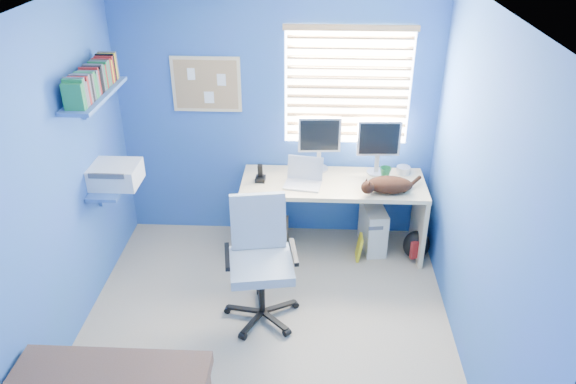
{
  "coord_description": "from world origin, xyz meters",
  "views": [
    {
      "loc": [
        0.35,
        -3.38,
        3.16
      ],
      "look_at": [
        0.15,
        0.65,
        0.95
      ],
      "focal_mm": 35.0,
      "sensor_mm": 36.0,
      "label": 1
    }
  ],
  "objects_px": {
    "laptop": "(303,175)",
    "office_chair": "(261,276)",
    "cat": "(389,185)",
    "tower_pc": "(373,227)",
    "desk": "(332,216)"
  },
  "relations": [
    {
      "from": "laptop",
      "to": "office_chair",
      "type": "xyz_separation_m",
      "value": [
        -0.31,
        -0.91,
        -0.47
      ]
    },
    {
      "from": "desk",
      "to": "office_chair",
      "type": "bearing_deg",
      "value": -120.8
    },
    {
      "from": "laptop",
      "to": "cat",
      "type": "relative_size",
      "value": 0.8
    },
    {
      "from": "desk",
      "to": "cat",
      "type": "xyz_separation_m",
      "value": [
        0.49,
        -0.18,
        0.44
      ]
    },
    {
      "from": "cat",
      "to": "office_chair",
      "type": "bearing_deg",
      "value": -165.24
    },
    {
      "from": "cat",
      "to": "tower_pc",
      "type": "relative_size",
      "value": 0.92
    },
    {
      "from": "desk",
      "to": "office_chair",
      "type": "relative_size",
      "value": 1.66
    },
    {
      "from": "cat",
      "to": "office_chair",
      "type": "distance_m",
      "value": 1.43
    },
    {
      "from": "laptop",
      "to": "tower_pc",
      "type": "xyz_separation_m",
      "value": [
        0.69,
        0.13,
        -0.62
      ]
    },
    {
      "from": "desk",
      "to": "cat",
      "type": "height_order",
      "value": "cat"
    },
    {
      "from": "laptop",
      "to": "desk",
      "type": "bearing_deg",
      "value": 26.18
    },
    {
      "from": "tower_pc",
      "to": "office_chair",
      "type": "distance_m",
      "value": 1.45
    },
    {
      "from": "desk",
      "to": "office_chair",
      "type": "distance_m",
      "value": 1.16
    },
    {
      "from": "tower_pc",
      "to": "office_chair",
      "type": "xyz_separation_m",
      "value": [
        -1.0,
        -1.03,
        0.16
      ]
    },
    {
      "from": "desk",
      "to": "tower_pc",
      "type": "distance_m",
      "value": 0.43
    }
  ]
}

